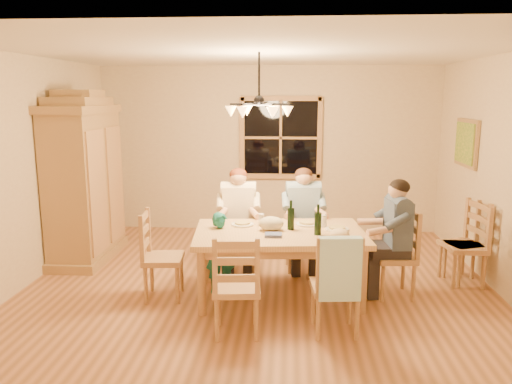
# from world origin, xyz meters

# --- Properties ---
(floor) EXTENTS (5.50, 5.50, 0.00)m
(floor) POSITION_xyz_m (0.00, 0.00, 0.00)
(floor) COLOR #905C34
(floor) RESTS_ON ground
(ceiling) EXTENTS (5.50, 5.00, 0.02)m
(ceiling) POSITION_xyz_m (0.00, 0.00, 2.70)
(ceiling) COLOR white
(ceiling) RESTS_ON wall_back
(wall_back) EXTENTS (5.50, 0.02, 2.70)m
(wall_back) POSITION_xyz_m (0.00, 2.50, 1.35)
(wall_back) COLOR #CDB391
(wall_back) RESTS_ON floor
(wall_left) EXTENTS (0.02, 5.00, 2.70)m
(wall_left) POSITION_xyz_m (-2.75, 0.00, 1.35)
(wall_left) COLOR #CDB391
(wall_left) RESTS_ON floor
(wall_right) EXTENTS (0.02, 5.00, 2.70)m
(wall_right) POSITION_xyz_m (2.75, 0.00, 1.35)
(wall_right) COLOR #CDB391
(wall_right) RESTS_ON floor
(window) EXTENTS (1.30, 0.06, 1.30)m
(window) POSITION_xyz_m (0.20, 2.47, 1.55)
(window) COLOR black
(window) RESTS_ON wall_back
(painting) EXTENTS (0.06, 0.78, 0.64)m
(painting) POSITION_xyz_m (2.71, 1.20, 1.60)
(painting) COLOR olive
(painting) RESTS_ON wall_right
(chandelier) EXTENTS (0.77, 0.68, 0.71)m
(chandelier) POSITION_xyz_m (-0.00, 0.00, 2.08)
(chandelier) COLOR black
(chandelier) RESTS_ON ceiling
(armoire) EXTENTS (0.66, 1.40, 2.30)m
(armoire) POSITION_xyz_m (-2.42, 0.82, 1.06)
(armoire) COLOR olive
(armoire) RESTS_ON floor
(dining_table) EXTENTS (1.95, 1.30, 0.76)m
(dining_table) POSITION_xyz_m (0.25, -0.35, 0.66)
(dining_table) COLOR tan
(dining_table) RESTS_ON floor
(chair_far_left) EXTENTS (0.48, 0.46, 0.99)m
(chair_far_left) POSITION_xyz_m (-0.29, 0.48, 0.30)
(chair_far_left) COLOR #A67A49
(chair_far_left) RESTS_ON floor
(chair_far_right) EXTENTS (0.48, 0.46, 0.99)m
(chair_far_right) POSITION_xyz_m (0.53, 0.55, 0.30)
(chair_far_right) COLOR #A67A49
(chair_far_right) RESTS_ON floor
(chair_near_left) EXTENTS (0.48, 0.46, 0.99)m
(chair_near_left) POSITION_xyz_m (-0.13, -1.27, 0.30)
(chair_near_left) COLOR #A67A49
(chair_near_left) RESTS_ON floor
(chair_near_right) EXTENTS (0.48, 0.46, 0.99)m
(chair_near_right) POSITION_xyz_m (0.79, -1.18, 0.30)
(chair_near_right) COLOR #A67A49
(chair_near_right) RESTS_ON floor
(chair_end_left) EXTENTS (0.46, 0.48, 0.99)m
(chair_end_left) POSITION_xyz_m (-1.03, -0.47, 0.30)
(chair_end_left) COLOR #A67A49
(chair_end_left) RESTS_ON floor
(chair_end_right) EXTENTS (0.46, 0.48, 0.99)m
(chair_end_right) POSITION_xyz_m (1.54, -0.23, 0.30)
(chair_end_right) COLOR #A67A49
(chair_end_right) RESTS_ON floor
(adult_woman) EXTENTS (0.42, 0.45, 0.87)m
(adult_woman) POSITION_xyz_m (-0.29, 0.48, 0.84)
(adult_woman) COLOR beige
(adult_woman) RESTS_ON floor
(adult_plaid_man) EXTENTS (0.42, 0.45, 0.87)m
(adult_plaid_man) POSITION_xyz_m (0.53, 0.55, 0.84)
(adult_plaid_man) COLOR #33638C
(adult_plaid_man) RESTS_ON floor
(adult_slate_man) EXTENTS (0.45, 0.42, 0.87)m
(adult_slate_man) POSITION_xyz_m (1.54, -0.23, 0.84)
(adult_slate_man) COLOR #404E66
(adult_slate_man) RESTS_ON floor
(towel) EXTENTS (0.39, 0.13, 0.58)m
(towel) POSITION_xyz_m (0.81, -1.37, 0.70)
(towel) COLOR #B2E2F1
(towel) RESTS_ON chair_near_right
(wine_bottle_a) EXTENTS (0.08, 0.08, 0.33)m
(wine_bottle_a) POSITION_xyz_m (0.37, -0.28, 0.93)
(wine_bottle_a) COLOR black
(wine_bottle_a) RESTS_ON dining_table
(wine_bottle_b) EXTENTS (0.08, 0.08, 0.33)m
(wine_bottle_b) POSITION_xyz_m (0.66, -0.46, 0.93)
(wine_bottle_b) COLOR black
(wine_bottle_b) RESTS_ON dining_table
(plate_woman) EXTENTS (0.26, 0.26, 0.02)m
(plate_woman) POSITION_xyz_m (-0.18, -0.13, 0.77)
(plate_woman) COLOR white
(plate_woman) RESTS_ON dining_table
(plate_plaid) EXTENTS (0.26, 0.26, 0.02)m
(plate_plaid) POSITION_xyz_m (0.56, -0.06, 0.77)
(plate_plaid) COLOR white
(plate_plaid) RESTS_ON dining_table
(plate_slate) EXTENTS (0.26, 0.26, 0.02)m
(plate_slate) POSITION_xyz_m (0.89, -0.26, 0.77)
(plate_slate) COLOR white
(plate_slate) RESTS_ON dining_table
(wine_glass_a) EXTENTS (0.06, 0.06, 0.14)m
(wine_glass_a) POSITION_xyz_m (0.04, -0.14, 0.83)
(wine_glass_a) COLOR silver
(wine_glass_a) RESTS_ON dining_table
(wine_glass_b) EXTENTS (0.06, 0.06, 0.14)m
(wine_glass_b) POSITION_xyz_m (0.75, -0.15, 0.83)
(wine_glass_b) COLOR silver
(wine_glass_b) RESTS_ON dining_table
(cap) EXTENTS (0.20, 0.20, 0.11)m
(cap) POSITION_xyz_m (0.88, -0.62, 0.82)
(cap) COLOR beige
(cap) RESTS_ON dining_table
(napkin) EXTENTS (0.19, 0.16, 0.03)m
(napkin) POSITION_xyz_m (0.19, -0.57, 0.78)
(napkin) COLOR #4A5588
(napkin) RESTS_ON dining_table
(cloth_bundle) EXTENTS (0.28, 0.22, 0.15)m
(cloth_bundle) POSITION_xyz_m (0.16, -0.33, 0.84)
(cloth_bundle) COLOR #BCB188
(cloth_bundle) RESTS_ON dining_table
(child) EXTENTS (0.39, 0.31, 0.94)m
(child) POSITION_xyz_m (-0.42, -0.28, 0.47)
(child) COLOR #186D6C
(child) RESTS_ON floor
(chair_spare_front) EXTENTS (0.42, 0.44, 0.99)m
(chair_spare_front) POSITION_xyz_m (2.45, 0.18, 0.30)
(chair_spare_front) COLOR #A67A49
(chair_spare_front) RESTS_ON floor
(chair_spare_back) EXTENTS (0.55, 0.56, 0.99)m
(chair_spare_back) POSITION_xyz_m (2.45, 0.27, 0.30)
(chair_spare_back) COLOR #A67A49
(chair_spare_back) RESTS_ON floor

